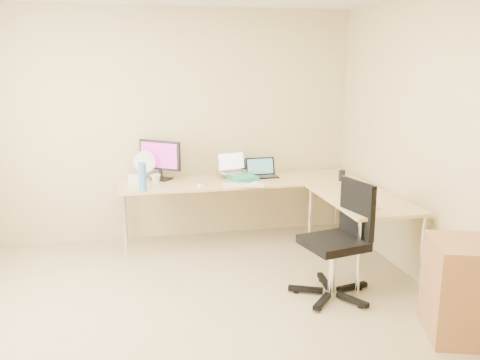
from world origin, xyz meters
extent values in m
plane|color=tan|center=(0.00, 0.00, 0.00)|extent=(4.50, 4.50, 0.00)
plane|color=tan|center=(0.00, 2.25, 1.30)|extent=(4.50, 0.00, 4.50)
plane|color=tan|center=(0.00, -2.25, 1.30)|extent=(4.50, 0.00, 4.50)
plane|color=tan|center=(2.10, 0.00, 1.30)|extent=(0.00, 4.50, 4.50)
cube|color=tan|center=(0.72, 1.85, 0.36)|extent=(2.65, 0.70, 0.73)
cube|color=tan|center=(1.70, 0.85, 0.36)|extent=(0.70, 1.30, 0.73)
cube|color=black|center=(-0.14, 2.05, 0.95)|extent=(0.51, 0.45, 0.44)
cube|color=#248567|center=(0.74, 1.83, 0.76)|extent=(0.32, 0.39, 0.06)
cube|color=silver|center=(0.68, 1.97, 0.90)|extent=(0.40, 0.34, 0.22)
cube|color=black|center=(0.99, 1.92, 0.84)|extent=(0.35, 0.27, 0.21)
cube|color=silver|center=(0.68, 1.55, 0.74)|extent=(0.46, 0.25, 0.02)
ellipsoid|color=silver|center=(0.83, 1.57, 0.75)|extent=(0.12, 0.09, 0.04)
imported|color=silver|center=(-0.21, 1.87, 0.78)|extent=(0.13, 0.13, 0.10)
cylinder|color=white|center=(0.26, 1.69, 0.75)|extent=(0.17, 0.17, 0.03)
cylinder|color=teal|center=(-0.35, 1.55, 0.87)|extent=(0.10, 0.10, 0.29)
cube|color=silver|center=(-0.40, 1.84, 0.73)|extent=(0.23, 0.32, 0.01)
cube|color=silver|center=(-0.40, 2.05, 0.77)|extent=(0.21, 0.16, 0.07)
cylinder|color=white|center=(-0.31, 2.05, 0.88)|extent=(0.28, 0.28, 0.30)
cylinder|color=black|center=(1.79, 1.55, 0.79)|extent=(0.09, 0.09, 0.12)
cube|color=silver|center=(1.55, 0.55, 0.84)|extent=(0.33, 0.26, 0.21)
cube|color=black|center=(1.20, 0.33, 0.50)|extent=(0.72, 0.72, 1.01)
cube|color=olive|center=(1.85, -0.48, 0.36)|extent=(0.58, 0.64, 0.74)
camera|label=1|loc=(-0.46, -3.48, 1.96)|focal=37.77mm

